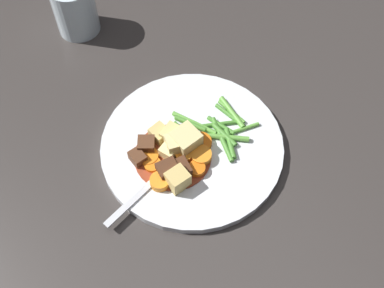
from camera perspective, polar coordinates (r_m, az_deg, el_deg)
The scene contains 35 objects.
ground_plane at distance 0.74m, azimuth 0.00°, elevation -0.58°, with size 3.00×3.00×0.00m, color #383330.
dinner_plate at distance 0.74m, azimuth 0.00°, elevation -0.29°, with size 0.29×0.29×0.01m, color white.
stew_sauce at distance 0.72m, azimuth -2.34°, elevation -1.48°, with size 0.12×0.12×0.00m, color #93381E.
carrot_slice_0 at distance 0.69m, azimuth -3.91°, elevation -4.55°, with size 0.03×0.03×0.01m, color orange.
carrot_slice_1 at distance 0.71m, azimuth 0.89°, elevation -1.52°, with size 0.03×0.03×0.01m, color orange.
carrot_slice_2 at distance 0.71m, azimuth -0.99°, elevation -1.39°, with size 0.03×0.03×0.01m, color orange.
carrot_slice_3 at distance 0.73m, azimuth 0.99°, elevation 0.16°, with size 0.04×0.04×0.01m, color orange.
carrot_slice_4 at distance 0.70m, azimuth 0.59°, elevation -3.03°, with size 0.03×0.03×0.01m, color orange.
carrot_slice_5 at distance 0.72m, azimuth -5.34°, elevation -1.54°, with size 0.03×0.03×0.01m, color orange.
carrot_slice_6 at distance 0.71m, azimuth -4.80°, elevation -2.52°, with size 0.03×0.03×0.01m, color orange.
potato_chunk_0 at distance 0.72m, azimuth -2.88°, elevation -0.48°, with size 0.03×0.02×0.02m, color #EAD68C.
potato_chunk_1 at distance 0.72m, azimuth -2.50°, elevation 1.01°, with size 0.03×0.03×0.03m, color #E5CC7A.
potato_chunk_2 at distance 0.72m, azimuth -1.85°, elevation 0.20°, with size 0.03×0.04×0.03m, color #EAD68C.
potato_chunk_3 at distance 0.71m, azimuth -0.65°, elevation 0.19°, with size 0.04×0.04×0.03m, color #EAD68C.
potato_chunk_4 at distance 0.69m, azimuth -1.74°, elevation -4.30°, with size 0.03×0.03×0.03m, color #DBBC6B.
potato_chunk_5 at distance 0.73m, azimuth -3.93°, elevation 1.22°, with size 0.03×0.03×0.02m, color #DBBC6B.
meat_chunk_0 at distance 0.70m, azimuth -2.96°, elevation -3.15°, with size 0.03×0.03×0.02m, color #4C2B19.
meat_chunk_1 at distance 0.72m, azimuth -5.53°, elevation -0.14°, with size 0.03×0.02×0.02m, color #56331E.
meat_chunk_2 at distance 0.70m, azimuth -1.62°, elevation -3.17°, with size 0.03×0.03×0.02m, color #4C2B19.
meat_chunk_3 at distance 0.71m, azimuth -6.59°, elevation -1.64°, with size 0.02×0.03×0.02m, color #56331E.
green_bean_0 at distance 0.73m, azimuth 3.68°, elevation 0.57°, with size 0.01×0.01×0.08m, color #4C8E33.
green_bean_1 at distance 0.73m, azimuth -0.59°, elevation 0.84°, with size 0.01×0.01×0.07m, color #4C8E33.
green_bean_2 at distance 0.75m, azimuth 3.32°, elevation 2.43°, with size 0.01×0.01×0.07m, color #4C8E33.
green_bean_3 at distance 0.76m, azimuth 4.87°, elevation 3.84°, with size 0.01×0.01×0.07m, color #66AD42.
green_bean_4 at distance 0.74m, azimuth 4.19°, elevation 0.81°, with size 0.01×0.01×0.07m, color #66AD42.
green_bean_5 at distance 0.75m, azimuth 5.98°, elevation 1.76°, with size 0.01×0.01×0.06m, color #66AD42.
green_bean_6 at distance 0.77m, azimuth 4.81°, elevation 3.91°, with size 0.01×0.01×0.06m, color #599E38.
green_bean_7 at distance 0.75m, azimuth -0.19°, elevation 2.49°, with size 0.01×0.01×0.05m, color #4C8E33.
green_bean_8 at distance 0.74m, azimuth 3.94°, elevation 1.11°, with size 0.01×0.01×0.05m, color #4C8E33.
green_bean_9 at distance 0.75m, azimuth 0.28°, elevation 2.54°, with size 0.01×0.01×0.08m, color #66AD42.
green_bean_10 at distance 0.75m, azimuth 3.51°, elevation 2.27°, with size 0.01×0.01×0.05m, color #4C8E33.
green_bean_11 at distance 0.73m, azimuth 4.64°, elevation 0.03°, with size 0.01×0.01×0.05m, color #4C8E33.
green_bean_12 at distance 0.76m, azimuth 4.59°, elevation 3.48°, with size 0.01×0.01×0.06m, color #4C8E33.
fork at distance 0.70m, azimuth -4.79°, elevation -4.58°, with size 0.17×0.07×0.00m.
water_glass at distance 0.91m, azimuth -14.00°, elevation 15.64°, with size 0.08×0.08×0.10m, color silver.
Camera 1 is at (0.18, 0.34, 0.63)m, focal length 44.08 mm.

